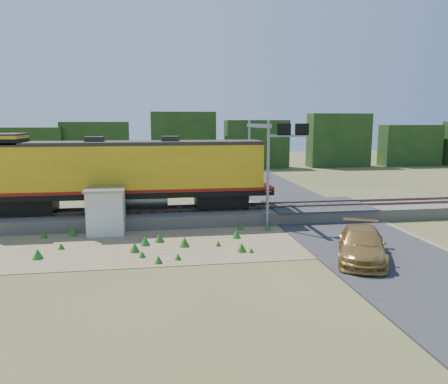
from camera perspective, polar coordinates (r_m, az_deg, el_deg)
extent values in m
plane|color=#475123|center=(24.45, 1.39, -6.68)|extent=(140.00, 140.00, 0.00)
cube|color=slate|center=(30.11, -0.65, -2.84)|extent=(70.00, 5.00, 0.80)
cube|color=brown|center=(29.31, -0.45, -2.22)|extent=(70.00, 0.10, 0.16)
cube|color=brown|center=(30.71, -0.85, -1.69)|extent=(70.00, 0.10, 0.16)
cube|color=#8C7754|center=(24.66, -3.42, -6.52)|extent=(26.00, 8.00, 0.03)
cube|color=#38383A|center=(31.77, 11.95, -1.61)|extent=(7.00, 5.20, 0.06)
cube|color=#38383A|center=(46.98, 4.99, 1.06)|extent=(7.00, 24.00, 0.08)
cube|color=#163814|center=(61.37, -4.99, 6.00)|extent=(36.00, 3.00, 6.50)
cube|color=#163814|center=(75.55, 27.05, 5.44)|extent=(50.00, 3.00, 6.00)
cube|color=black|center=(30.73, -24.29, -1.53)|extent=(3.48, 2.22, 0.87)
cube|color=black|center=(29.93, -0.43, -0.97)|extent=(3.48, 2.22, 0.87)
cube|color=black|center=(29.57, -12.56, -0.13)|extent=(19.33, 2.90, 0.35)
cylinder|color=gray|center=(29.65, -12.53, -1.01)|extent=(5.32, 1.16, 1.16)
cube|color=#C59117|center=(29.35, -12.67, 3.10)|extent=(17.88, 2.80, 3.00)
cube|color=maroon|center=(29.53, -12.58, 0.43)|extent=(19.33, 2.95, 0.17)
cube|color=#28231E|center=(29.23, -12.79, 6.24)|extent=(17.88, 2.85, 0.23)
cube|color=#C59117|center=(30.65, -27.08, 6.01)|extent=(2.51, 2.80, 0.68)
cube|color=#28231E|center=(30.64, -27.13, 6.71)|extent=(2.51, 2.85, 0.12)
cube|color=black|center=(30.66, -27.07, 5.92)|extent=(2.56, 2.85, 0.34)
cube|color=#28231E|center=(29.41, -16.58, 6.54)|extent=(1.16, 0.97, 0.43)
cube|color=#28231E|center=(29.17, -7.07, 6.83)|extent=(1.16, 0.97, 0.43)
cube|color=silver|center=(27.14, -15.12, -2.52)|extent=(2.12, 2.12, 2.65)
cube|color=gray|center=(26.90, -15.24, 0.36)|extent=(2.33, 2.33, 0.13)
cylinder|color=gray|center=(27.43, 5.76, 2.26)|extent=(0.17, 0.17, 6.78)
cylinder|color=gray|center=(32.84, 3.29, 3.44)|extent=(0.17, 0.17, 6.78)
cube|color=gray|center=(29.94, 4.48, 8.62)|extent=(0.24, 6.20, 0.24)
cube|color=gray|center=(27.56, 8.20, 7.30)|extent=(2.52, 0.15, 0.15)
cube|color=black|center=(27.49, 7.83, 8.11)|extent=(0.87, 0.15, 0.73)
cube|color=black|center=(27.85, 10.14, 8.06)|extent=(0.87, 0.15, 0.73)
imported|color=#B28542|center=(22.38, 17.55, -6.56)|extent=(4.18, 5.79, 1.56)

